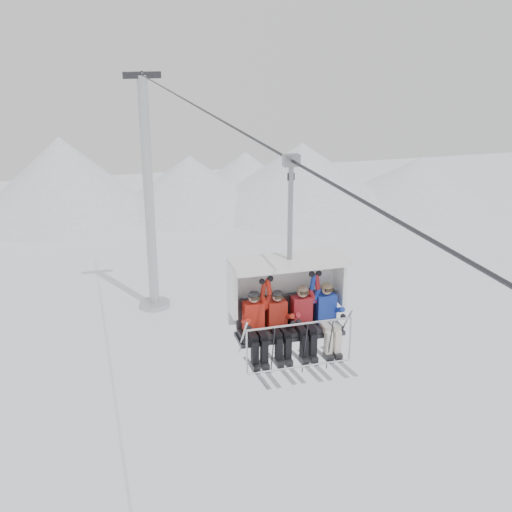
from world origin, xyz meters
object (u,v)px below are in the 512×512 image
object	(u,v)px
chairlift_carrier	(287,292)
skier_center_left	(279,323)
skier_far_left	(255,325)
lift_tower_right	(150,213)
skier_center_right	(303,319)
skier_far_right	(327,316)

from	to	relation	value
chairlift_carrier	skier_center_left	distance (m)	0.63
chairlift_carrier	skier_far_left	distance (m)	0.92
lift_tower_right	chairlift_carrier	distance (m)	24.71
skier_center_right	lift_tower_right	bearing A→B (deg)	90.58
skier_center_right	skier_center_left	bearing A→B (deg)	-179.44
lift_tower_right	chairlift_carrier	xyz separation A→B (m)	(0.00, -24.22, 4.87)
skier_far_right	skier_center_left	bearing A→B (deg)	-179.72
chairlift_carrier	skier_center_right	bearing A→B (deg)	-50.92
chairlift_carrier	skier_center_left	world-z (taller)	chairlift_carrier
lift_tower_right	skier_far_right	size ratio (longest dim) A/B	7.99
skier_far_left	skier_far_right	world-z (taller)	same
skier_center_left	chairlift_carrier	bearing A→B (deg)	49.41
skier_far_left	skier_center_left	bearing A→B (deg)	-0.60
chairlift_carrier	skier_far_left	world-z (taller)	chairlift_carrier
skier_center_right	skier_far_right	distance (m)	0.51
chairlift_carrier	skier_far_right	bearing A→B (deg)	-21.99
skier_far_left	skier_center_left	world-z (taller)	skier_far_left
skier_center_right	chairlift_carrier	bearing A→B (deg)	129.08
skier_center_right	skier_far_right	bearing A→B (deg)	0.00
chairlift_carrier	skier_center_left	xyz separation A→B (m)	(-0.27, -0.31, -0.48)
skier_far_right	lift_tower_right	bearing A→B (deg)	91.76
skier_center_left	skier_far_right	distance (m)	1.02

